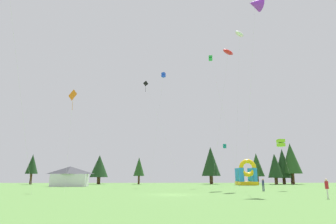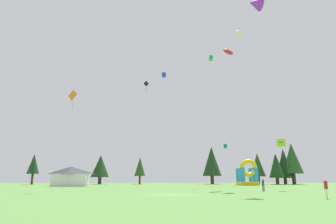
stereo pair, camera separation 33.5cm
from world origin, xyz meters
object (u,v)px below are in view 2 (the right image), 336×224
kite_black_diamond (147,86)px  kite_blue_box (164,75)px  kite_teal_box (225,146)px  kite_red_parafoil (228,52)px  inflatable_yellow_castle (248,175)px  kite_orange_diamond (74,97)px  kite_green_box (211,58)px  person_left_edge (263,184)px  kite_lime_box (281,143)px  person_far_side (326,187)px  kite_white_parafoil (240,34)px  kite_purple_delta (255,4)px  festival_tent (71,176)px

kite_black_diamond → kite_blue_box: 4.19m
kite_teal_box → kite_black_diamond: (-16.31, -1.77, 12.36)m
kite_red_parafoil → inflatable_yellow_castle: bearing=68.3°
kite_teal_box → kite_orange_diamond: bearing=-142.9°
kite_green_box → kite_blue_box: 10.62m
kite_orange_diamond → kite_red_parafoil: (24.35, 7.64, 10.53)m
kite_black_diamond → kite_red_parafoil: 18.27m
kite_orange_diamond → person_left_edge: (26.45, 0.37, -12.07)m
kite_teal_box → kite_lime_box: size_ratio=1.16×
kite_green_box → person_far_side: bearing=-81.5°
kite_green_box → person_left_edge: size_ratio=16.17×
kite_black_diamond → kite_lime_box: bearing=-37.0°
kite_white_parafoil → kite_blue_box: kite_white_parafoil is taller
kite_teal_box → kite_black_diamond: 20.54m
kite_blue_box → person_far_side: (14.44, -30.58, -21.48)m
kite_purple_delta → person_left_edge: bearing=79.6°
kite_black_diamond → kite_red_parafoil: bearing=-33.8°
kite_green_box → person_far_side: kite_green_box is taller
kite_teal_box → kite_black_diamond: kite_black_diamond is taller
kite_green_box → kite_lime_box: 25.50m
kite_white_parafoil → person_left_edge: bearing=-83.9°
person_left_edge → kite_blue_box: bearing=-24.9°
kite_orange_diamond → inflatable_yellow_castle: bearing=41.0°
kite_blue_box → festival_tent: bearing=170.3°
kite_black_diamond → kite_red_parafoil: size_ratio=0.87×
kite_black_diamond → kite_lime_box: 29.28m
kite_teal_box → kite_purple_delta: bearing=-90.0°
kite_green_box → inflatable_yellow_castle: kite_green_box is taller
person_left_edge → kite_orange_diamond: bearing=27.3°
kite_blue_box → kite_lime_box: bearing=-41.6°
kite_white_parafoil → kite_teal_box: 22.73m
kite_white_parafoil → kite_blue_box: bearing=137.6°
kite_black_diamond → kite_lime_box: (20.69, -15.61, -13.62)m
kite_teal_box → kite_lime_box: (4.38, -17.37, -1.27)m
kite_blue_box → festival_tent: size_ratio=3.31×
kite_white_parafoil → kite_purple_delta: bearing=-91.2°
kite_blue_box → person_left_edge: bearing=-51.4°
kite_red_parafoil → person_far_side: bearing=-81.6°
person_far_side → inflatable_yellow_castle: 41.95m
inflatable_yellow_castle → person_far_side: bearing=-97.1°
person_left_edge → festival_tent: bearing=-5.4°
kite_teal_box → kite_purple_delta: kite_purple_delta is taller
kite_red_parafoil → person_left_edge: kite_red_parafoil is taller
kite_red_parafoil → kite_lime_box: (5.74, -5.60, -16.80)m
kite_red_parafoil → person_left_edge: (2.09, -7.27, -22.60)m
kite_green_box → kite_blue_box: (-9.94, 0.38, -3.71)m
kite_purple_delta → kite_green_box: bearing=97.8°
kite_orange_diamond → kite_purple_delta: kite_purple_delta is taller
inflatable_yellow_castle → kite_purple_delta: bearing=-102.2°
kite_orange_diamond → kite_black_diamond: size_ratio=0.65×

